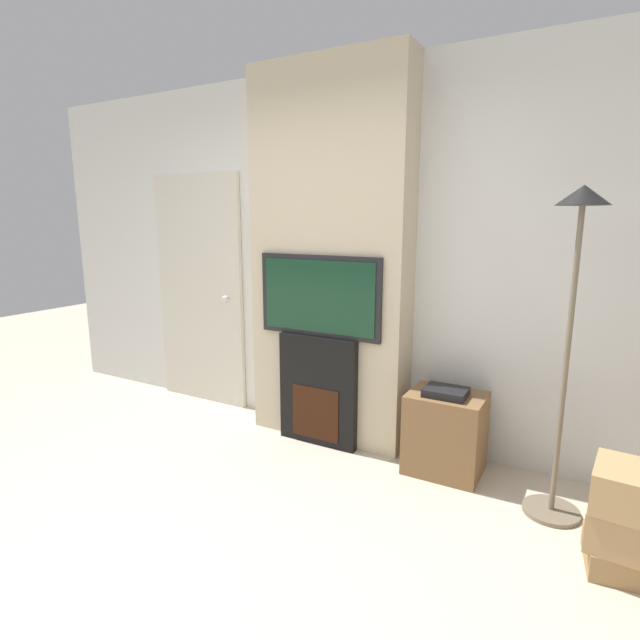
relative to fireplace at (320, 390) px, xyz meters
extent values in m
plane|color=beige|center=(0.00, -1.71, -0.40)|extent=(14.00, 14.00, 0.00)
cube|color=silver|center=(0.00, 0.32, 0.95)|extent=(6.00, 0.06, 2.70)
cube|color=beige|center=(0.00, 0.14, 0.95)|extent=(1.19, 0.29, 2.70)
cube|color=black|center=(0.00, 0.00, 0.00)|extent=(0.61, 0.14, 0.81)
cube|color=#33160A|center=(0.00, -0.07, -0.16)|extent=(0.38, 0.01, 0.39)
cube|color=black|center=(0.00, 0.00, 0.70)|extent=(0.95, 0.06, 0.58)
cube|color=#143823|center=(0.00, -0.03, 0.70)|extent=(0.87, 0.01, 0.51)
cylinder|color=#726651|center=(1.60, -0.17, -0.39)|extent=(0.31, 0.31, 0.03)
cylinder|color=#726651|center=(1.60, -0.17, 0.46)|extent=(0.03, 0.03, 1.68)
cone|color=black|center=(1.60, -0.17, 1.35)|extent=(0.26, 0.26, 0.10)
cube|color=#A37A4C|center=(1.99, -0.51, -0.34)|extent=(0.46, 0.36, 0.13)
cube|color=tan|center=(1.95, -0.55, -0.17)|extent=(0.39, 0.30, 0.20)
cube|color=brown|center=(0.93, 0.01, -0.14)|extent=(0.48, 0.39, 0.53)
cube|color=black|center=(0.93, -0.02, 0.16)|extent=(0.26, 0.21, 0.05)
cube|color=beige|center=(-1.37, 0.26, 0.60)|extent=(0.93, 0.04, 2.01)
sphere|color=silver|center=(-1.05, 0.22, 0.56)|extent=(0.06, 0.06, 0.06)
camera|label=1|loc=(1.70, -3.04, 1.24)|focal=28.00mm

